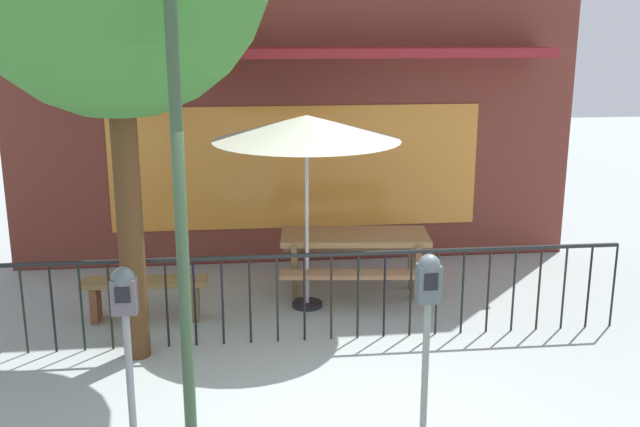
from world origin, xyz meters
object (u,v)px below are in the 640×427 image
(street_lamp, at_px, (176,116))
(patio_umbrella, at_px, (307,129))
(patio_bench, at_px, (145,290))
(parking_meter_far, at_px, (125,314))
(picnic_table_left, at_px, (355,247))
(parking_meter_near, at_px, (428,299))

(street_lamp, bearing_deg, patio_umbrella, 65.47)
(patio_umbrella, bearing_deg, patio_bench, -174.22)
(patio_umbrella, height_order, parking_meter_far, patio_umbrella)
(picnic_table_left, height_order, parking_meter_far, parking_meter_far)
(street_lamp, bearing_deg, picnic_table_left, 58.81)
(street_lamp, bearing_deg, patio_bench, 104.49)
(picnic_table_left, xyz_separation_m, patio_umbrella, (-0.62, -0.37, 1.52))
(patio_umbrella, xyz_separation_m, parking_meter_near, (0.66, -3.01, -0.91))
(picnic_table_left, bearing_deg, patio_bench, -167.29)
(patio_bench, height_order, parking_meter_far, parking_meter_far)
(patio_bench, bearing_deg, parking_meter_far, -85.22)
(street_lamp, bearing_deg, parking_meter_far, -136.01)
(patio_umbrella, relative_size, street_lamp, 0.57)
(patio_bench, distance_m, street_lamp, 3.42)
(patio_umbrella, distance_m, parking_meter_near, 3.21)
(patio_umbrella, distance_m, patio_bench, 2.58)
(patio_bench, xyz_separation_m, parking_meter_near, (2.52, -2.82, 0.87))
(picnic_table_left, distance_m, street_lamp, 4.09)
(parking_meter_near, bearing_deg, parking_meter_far, -178.63)
(patio_bench, relative_size, parking_meter_far, 0.90)
(parking_meter_far, bearing_deg, picnic_table_left, 56.81)
(patio_umbrella, bearing_deg, picnic_table_left, 30.84)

